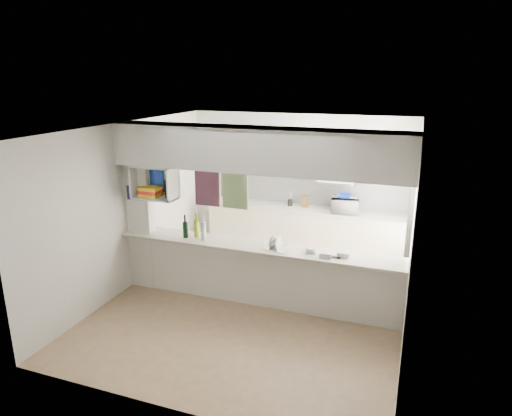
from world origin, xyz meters
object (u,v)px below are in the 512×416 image
at_px(microwave, 345,205).
at_px(bowl, 344,196).
at_px(wine_bottles, 196,229).
at_px(dish_rack, 277,244).

distance_m(microwave, bowl, 0.17).
bearing_deg(wine_bottles, dish_rack, -0.11).
bearing_deg(microwave, bowl, 11.02).
bearing_deg(wine_bottles, bowl, 48.07).
xyz_separation_m(microwave, dish_rack, (-0.61, -2.08, -0.06)).
xyz_separation_m(bowl, wine_bottles, (-1.86, -2.08, -0.16)).
bearing_deg(dish_rack, microwave, 83.10).
xyz_separation_m(microwave, bowl, (-0.01, -0.01, 0.17)).
distance_m(bowl, dish_rack, 2.17).
bearing_deg(dish_rack, wine_bottles, -170.79).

